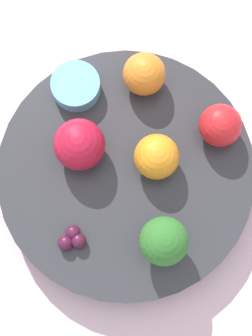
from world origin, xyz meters
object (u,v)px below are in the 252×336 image
Objects in this scene: small_cup at (76,86)px; orange_front at (144,74)px; apple_green at (220,125)px; bowl at (126,174)px; grape_cluster at (72,239)px; broccoli at (164,241)px; apple_red at (79,145)px; orange_back at (157,157)px.

orange_front is at bearing 152.76° from small_cup.
bowl is at bearing -10.42° from apple_green.
small_cup is at bearing -124.11° from grape_cluster.
apple_green and orange_front have the same top height.
broccoli is 1.12× the size of apple_red.
apple_green reaches higher than grape_cluster.
orange_back reaches higher than small_cup.
bowl is 0.11m from small_cup.
orange_front is (-0.07, -0.07, 0.04)m from bowl.
orange_back is (-0.03, 0.01, 0.04)m from bowl.
bowl is 0.07m from apple_red.
grape_cluster is at bearing -37.23° from broccoli.
apple_green is (-0.12, -0.06, -0.01)m from broccoli.
grape_cluster is (0.08, 0.03, 0.03)m from bowl.
orange_back reaches higher than grape_cluster.
orange_front is (-0.08, -0.15, -0.01)m from broccoli.
apple_green is 0.16m from small_cup.
grape_cluster is at bearing 32.89° from orange_front.
apple_green is 0.86× the size of small_cup.
small_cup is (-0.03, -0.06, -0.02)m from apple_red.
small_cup is at bearing -77.81° from orange_back.
broccoli reaches higher than grape_cluster.
small_cup is at bearing -27.24° from orange_front.
orange_front is 0.09m from orange_back.
orange_back reaches higher than orange_front.
bowl is at bearing 122.54° from apple_red.
apple_red is 1.14× the size of orange_back.
bowl is at bearing -160.59° from grape_cluster.
apple_red reaches higher than orange_front.
bowl is 9.80× the size of grape_cluster.
apple_green is 0.07m from orange_back.
small_cup is at bearing -51.53° from apple_green.
orange_front reaches higher than small_cup.
grape_cluster is at bearing 55.89° from small_cup.
orange_front is at bearing -69.83° from apple_green.
apple_green is 0.19m from grape_cluster.
grape_cluster reaches higher than bowl.
broccoli is 0.09m from orange_back.
broccoli is 0.09m from grape_cluster.
apple_green is at bearing 169.58° from bowl.
apple_red is 1.01× the size of small_cup.
orange_back is 0.89× the size of small_cup.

